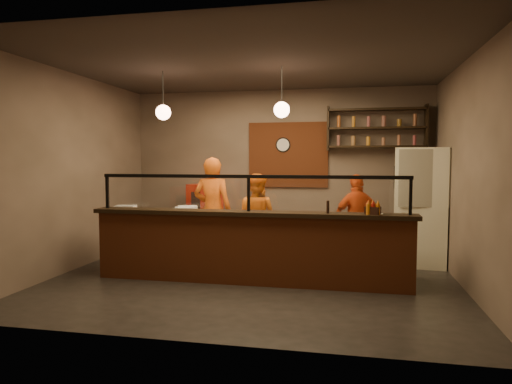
% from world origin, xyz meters
% --- Properties ---
extents(floor, '(6.00, 6.00, 0.00)m').
position_xyz_m(floor, '(0.00, 0.00, 0.00)').
color(floor, black).
rests_on(floor, ground).
extents(ceiling, '(6.00, 6.00, 0.00)m').
position_xyz_m(ceiling, '(0.00, 0.00, 3.20)').
color(ceiling, '#39312C').
rests_on(ceiling, wall_back).
extents(wall_back, '(6.00, 0.00, 6.00)m').
position_xyz_m(wall_back, '(0.00, 2.50, 1.60)').
color(wall_back, '#766357').
rests_on(wall_back, floor).
extents(wall_left, '(0.00, 5.00, 5.00)m').
position_xyz_m(wall_left, '(-3.00, 0.00, 1.60)').
color(wall_left, '#766357').
rests_on(wall_left, floor).
extents(wall_right, '(0.00, 5.00, 5.00)m').
position_xyz_m(wall_right, '(3.00, 0.00, 1.60)').
color(wall_right, '#766357').
rests_on(wall_right, floor).
extents(wall_front, '(6.00, 0.00, 6.00)m').
position_xyz_m(wall_front, '(0.00, -2.50, 1.60)').
color(wall_front, '#766357').
rests_on(wall_front, floor).
extents(brick_patch, '(1.60, 0.04, 1.30)m').
position_xyz_m(brick_patch, '(0.20, 2.47, 1.90)').
color(brick_patch, brown).
rests_on(brick_patch, wall_back).
extents(service_counter, '(4.60, 0.25, 1.00)m').
position_xyz_m(service_counter, '(0.00, -0.30, 0.50)').
color(service_counter, brown).
rests_on(service_counter, floor).
extents(counter_ledge, '(4.70, 0.37, 0.06)m').
position_xyz_m(counter_ledge, '(0.00, -0.30, 1.03)').
color(counter_ledge, black).
rests_on(counter_ledge, service_counter).
extents(worktop_cabinet, '(4.60, 0.75, 0.85)m').
position_xyz_m(worktop_cabinet, '(0.00, 0.20, 0.42)').
color(worktop_cabinet, gray).
rests_on(worktop_cabinet, floor).
extents(worktop, '(4.60, 0.75, 0.05)m').
position_xyz_m(worktop, '(0.00, 0.20, 0.88)').
color(worktop, beige).
rests_on(worktop, worktop_cabinet).
extents(sneeze_guard, '(4.50, 0.05, 0.52)m').
position_xyz_m(sneeze_guard, '(0.00, -0.30, 1.37)').
color(sneeze_guard, white).
rests_on(sneeze_guard, counter_ledge).
extents(wall_shelving, '(1.84, 0.28, 0.85)m').
position_xyz_m(wall_shelving, '(1.90, 2.32, 2.40)').
color(wall_shelving, black).
rests_on(wall_shelving, wall_back).
extents(wall_clock, '(0.30, 0.04, 0.30)m').
position_xyz_m(wall_clock, '(0.10, 2.46, 2.10)').
color(wall_clock, black).
rests_on(wall_clock, wall_back).
extents(pendant_left, '(0.24, 0.24, 0.77)m').
position_xyz_m(pendant_left, '(-1.50, 0.20, 2.55)').
color(pendant_left, black).
rests_on(pendant_left, ceiling).
extents(pendant_right, '(0.24, 0.24, 0.77)m').
position_xyz_m(pendant_right, '(0.40, 0.20, 2.55)').
color(pendant_right, black).
rests_on(pendant_right, ceiling).
extents(cook_left, '(0.68, 0.45, 1.84)m').
position_xyz_m(cook_left, '(-0.91, 0.90, 0.92)').
color(cook_left, '#CE5513').
rests_on(cook_left, floor).
extents(cook_mid, '(0.87, 0.75, 1.56)m').
position_xyz_m(cook_mid, '(-0.18, 1.10, 0.78)').
color(cook_mid, orange).
rests_on(cook_mid, floor).
extents(cook_right, '(0.99, 0.72, 1.56)m').
position_xyz_m(cook_right, '(1.55, 1.27, 0.78)').
color(cook_right, '#CF4413').
rests_on(cook_right, floor).
extents(fridge, '(0.91, 0.86, 2.00)m').
position_xyz_m(fridge, '(2.60, 1.48, 1.00)').
color(fridge, '#E8E5C4').
rests_on(fridge, floor).
extents(red_cooler, '(0.71, 0.68, 1.31)m').
position_xyz_m(red_cooler, '(-1.45, 2.15, 0.65)').
color(red_cooler, red).
rests_on(red_cooler, floor).
extents(pizza_dough, '(0.65, 0.65, 0.01)m').
position_xyz_m(pizza_dough, '(-0.04, 0.19, 0.91)').
color(pizza_dough, '#F1E1CC').
rests_on(pizza_dough, worktop).
extents(prep_tub_a, '(0.38, 0.35, 0.15)m').
position_xyz_m(prep_tub_a, '(-1.15, 0.30, 0.98)').
color(prep_tub_a, white).
rests_on(prep_tub_a, worktop).
extents(prep_tub_b, '(0.36, 0.32, 0.15)m').
position_xyz_m(prep_tub_b, '(-1.15, 0.17, 0.97)').
color(prep_tub_b, silver).
rests_on(prep_tub_b, worktop).
extents(prep_tub_c, '(0.36, 0.31, 0.16)m').
position_xyz_m(prep_tub_c, '(-2.15, 0.14, 0.98)').
color(prep_tub_c, silver).
rests_on(prep_tub_c, worktop).
extents(rolling_pin, '(0.33, 0.18, 0.06)m').
position_xyz_m(rolling_pin, '(-0.76, 0.16, 0.93)').
color(rolling_pin, yellow).
rests_on(rolling_pin, worktop).
extents(condiment_caddy, '(0.23, 0.21, 0.10)m').
position_xyz_m(condiment_caddy, '(1.73, -0.32, 1.11)').
color(condiment_caddy, black).
rests_on(condiment_caddy, counter_ledge).
extents(pepper_mill, '(0.05, 0.05, 0.18)m').
position_xyz_m(pepper_mill, '(1.13, -0.34, 1.15)').
color(pepper_mill, black).
rests_on(pepper_mill, counter_ledge).
extents(small_plate, '(0.19, 0.19, 0.01)m').
position_xyz_m(small_plate, '(1.79, -0.29, 1.07)').
color(small_plate, white).
rests_on(small_plate, counter_ledge).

